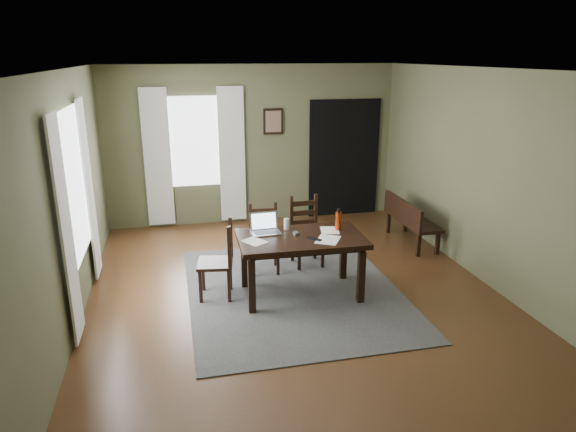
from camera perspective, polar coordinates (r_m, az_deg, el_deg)
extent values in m
cube|color=#492C16|center=(6.55, 0.59, -8.35)|extent=(5.00, 6.00, 0.01)
cube|color=brown|center=(8.96, -3.89, 7.86)|extent=(5.00, 0.02, 2.70)
cube|color=brown|center=(3.40, 12.64, -9.21)|extent=(5.00, 0.02, 2.70)
cube|color=brown|center=(6.02, -23.18, 1.63)|extent=(0.02, 6.00, 2.70)
cube|color=brown|center=(7.07, 20.78, 4.13)|extent=(0.02, 6.00, 2.70)
cube|color=white|center=(5.89, 0.68, 16.04)|extent=(5.00, 6.00, 0.02)
cube|color=#3F3F3F|center=(6.54, 0.59, -8.27)|extent=(2.60, 3.20, 0.01)
cube|color=black|center=(6.17, 1.46, -2.55)|extent=(1.53, 0.94, 0.06)
cube|color=black|center=(6.19, 1.46, -3.03)|extent=(1.36, 0.78, 0.05)
cube|color=black|center=(5.90, -4.05, -7.80)|extent=(0.08, 0.08, 0.64)
cube|color=black|center=(6.54, -4.87, -5.20)|extent=(0.08, 0.08, 0.64)
cube|color=black|center=(6.18, 8.12, -6.71)|extent=(0.08, 0.08, 0.64)
cube|color=black|center=(6.79, 6.16, -4.34)|extent=(0.08, 0.08, 0.64)
cube|color=black|center=(6.28, -8.10, -5.24)|extent=(0.48, 0.48, 0.04)
cube|color=black|center=(6.54, -9.40, -6.49)|extent=(0.05, 0.05, 0.41)
cube|color=black|center=(6.52, -6.42, -6.46)|extent=(0.05, 0.05, 0.41)
cube|color=black|center=(6.24, -9.69, -7.76)|extent=(0.05, 0.05, 0.41)
cube|color=black|center=(6.21, -6.55, -7.73)|extent=(0.05, 0.05, 0.41)
cube|color=black|center=(6.34, -6.39, -2.35)|extent=(0.05, 0.05, 0.52)
cube|color=black|center=(6.00, -6.53, -3.51)|extent=(0.05, 0.05, 0.52)
cube|color=black|center=(6.22, -6.41, -4.12)|extent=(0.07, 0.31, 0.07)
cube|color=black|center=(6.17, -6.46, -2.91)|extent=(0.07, 0.31, 0.07)
cube|color=black|center=(6.12, -6.50, -1.69)|extent=(0.07, 0.31, 0.07)
cube|color=black|center=(6.95, -2.62, -2.94)|extent=(0.44, 0.44, 0.04)
cube|color=black|center=(6.87, -3.83, -5.16)|extent=(0.04, 0.04, 0.39)
cube|color=black|center=(7.17, -4.01, -4.16)|extent=(0.04, 0.04, 0.39)
cube|color=black|center=(6.89, -1.12, -5.03)|extent=(0.04, 0.04, 0.39)
cube|color=black|center=(7.19, -1.42, -4.04)|extent=(0.04, 0.04, 0.39)
cube|color=black|center=(7.02, -4.18, -0.51)|extent=(0.05, 0.05, 0.50)
cube|color=black|center=(7.05, -1.39, -0.40)|extent=(0.05, 0.05, 0.50)
cube|color=black|center=(7.08, -2.76, -1.49)|extent=(0.30, 0.05, 0.07)
cube|color=black|center=(7.03, -2.78, -0.46)|extent=(0.30, 0.05, 0.07)
cube|color=black|center=(6.99, -2.80, 0.59)|extent=(0.30, 0.05, 0.07)
cube|color=black|center=(7.16, 2.17, -2.14)|extent=(0.44, 0.44, 0.04)
cube|color=black|center=(7.04, 1.25, -4.44)|extent=(0.04, 0.04, 0.41)
cube|color=black|center=(7.35, 0.49, -3.48)|extent=(0.04, 0.04, 0.41)
cube|color=black|center=(7.14, 3.87, -4.16)|extent=(0.04, 0.04, 0.41)
cube|color=black|center=(7.44, 3.01, -3.23)|extent=(0.04, 0.04, 0.41)
cube|color=black|center=(7.20, 0.38, 0.24)|extent=(0.05, 0.05, 0.52)
cube|color=black|center=(7.30, 3.10, 0.46)|extent=(0.05, 0.05, 0.52)
cube|color=black|center=(7.29, 1.74, -0.70)|extent=(0.31, 0.04, 0.07)
cube|color=black|center=(7.25, 1.75, 0.35)|extent=(0.31, 0.04, 0.07)
cube|color=black|center=(7.21, 1.76, 1.41)|extent=(0.31, 0.04, 0.07)
cube|color=black|center=(8.24, 13.67, -0.41)|extent=(0.41, 1.27, 0.05)
cube|color=black|center=(7.93, 16.28, -2.92)|extent=(0.05, 0.05, 0.35)
cube|color=black|center=(7.79, 14.29, -3.13)|extent=(0.05, 0.05, 0.35)
cube|color=black|center=(8.83, 12.93, -0.54)|extent=(0.05, 0.05, 0.35)
cube|color=black|center=(8.71, 11.10, -0.68)|extent=(0.05, 0.05, 0.35)
cube|color=black|center=(8.11, 12.61, 0.71)|extent=(0.05, 1.27, 0.31)
cube|color=#B7B7BC|center=(6.26, -2.45, -1.87)|extent=(0.36, 0.26, 0.02)
cube|color=#B7B7BC|center=(6.34, -2.73, -0.52)|extent=(0.35, 0.08, 0.22)
cube|color=silver|center=(6.33, -2.71, -0.55)|extent=(0.30, 0.06, 0.19)
cube|color=#3F3F42|center=(6.25, -2.42, -1.82)|extent=(0.30, 0.16, 0.00)
cube|color=#3F3F42|center=(6.22, 0.89, -1.93)|extent=(0.06, 0.10, 0.03)
cube|color=black|center=(6.06, 2.95, -2.56)|extent=(0.16, 0.17, 0.02)
cylinder|color=silver|center=(6.37, -0.17, -0.90)|extent=(0.08, 0.08, 0.14)
cylinder|color=#A8320C|center=(6.39, 5.62, -0.53)|extent=(0.08, 0.08, 0.23)
cylinder|color=black|center=(6.35, 5.66, 0.62)|extent=(0.05, 0.05, 0.04)
cube|color=white|center=(6.01, -3.74, -2.84)|extent=(0.32, 0.34, 0.00)
cube|color=white|center=(6.07, 4.46, -2.64)|extent=(0.38, 0.41, 0.00)
cube|color=white|center=(6.38, 4.65, -1.59)|extent=(0.27, 0.33, 0.00)
cube|color=white|center=(6.19, -22.72, 3.04)|extent=(0.01, 1.30, 1.70)
cube|color=white|center=(8.81, -10.36, 8.12)|extent=(1.00, 0.01, 1.50)
cube|color=silver|center=(5.47, -23.42, -1.57)|extent=(0.03, 0.48, 2.30)
cube|color=silver|center=(7.02, -21.21, 2.72)|extent=(0.03, 0.48, 2.30)
cube|color=silver|center=(8.82, -14.31, 6.22)|extent=(0.44, 0.03, 2.30)
cube|color=silver|center=(8.88, -6.24, 6.72)|extent=(0.44, 0.03, 2.30)
cube|color=black|center=(8.93, -1.66, 10.46)|extent=(0.34, 0.03, 0.44)
cube|color=brown|center=(8.92, -1.64, 10.45)|extent=(0.27, 0.01, 0.36)
cube|color=black|center=(9.38, 6.24, 6.38)|extent=(1.30, 0.03, 2.10)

